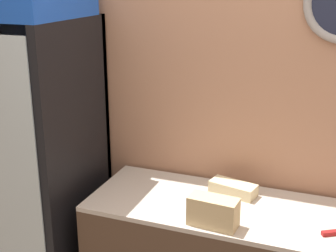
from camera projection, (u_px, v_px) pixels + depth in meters
wall_back at (259, 101)px, 2.60m from camera, size 5.20×0.10×2.70m
beverage_cooler at (30, 137)px, 2.83m from camera, size 0.78×0.69×1.99m
sandwich_stack_bottom at (213, 218)px, 2.27m from camera, size 0.25×0.13×0.07m
sandwich_stack_middle at (213, 205)px, 2.25m from camera, size 0.25×0.13×0.07m
sandwich_flat_left at (233, 188)px, 2.60m from camera, size 0.27×0.16×0.07m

